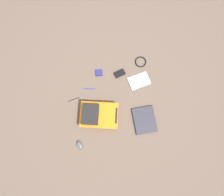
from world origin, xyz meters
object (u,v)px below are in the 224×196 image
Objects in this scene: backpack at (99,115)px; book_comic at (139,81)px; computer_mouse at (80,145)px; pen_black at (89,89)px; pen_blue at (73,99)px; earbud_pouch at (99,73)px; laptop at (144,120)px; power_brick at (120,73)px; cable_coil at (141,62)px.

book_comic is (-0.35, 0.54, -0.07)m from backpack.
pen_black is at bearing -123.95° from computer_mouse.
earbud_pouch is (-0.29, 0.35, 0.01)m from pen_blue.
pen_blue is (0.10, -0.20, -0.00)m from pen_black.
book_comic is (-0.48, 0.02, -0.01)m from laptop.
pen_black is at bearing -167.59° from backpack.
backpack is 3.71× the size of power_brick.
cable_coil is (-0.24, 0.06, -0.00)m from book_comic.
pen_blue is at bearing -82.08° from book_comic.
computer_mouse reaches higher than cable_coil.
pen_black is (-0.47, -0.60, -0.01)m from laptop.
earbud_pouch reaches higher than pen_black.
laptop reaches higher than book_comic.
power_brick is 0.65m from pen_blue.
book_comic reaches higher than pen_black.
power_brick is (-0.48, 0.32, -0.06)m from backpack.
pen_blue is 0.45m from earbud_pouch.
backpack is 0.85m from cable_coil.
book_comic is 2.84× the size of computer_mouse.
laptop is at bearing 51.98° from pen_black.
power_brick is 0.42m from pen_black.
backpack is 0.54m from earbud_pouch.
earbud_pouch is (-0.53, 0.07, -0.07)m from backpack.
pen_black is (0.25, -0.68, -0.00)m from cable_coil.
computer_mouse is 0.90m from earbud_pouch.
computer_mouse is 0.78× the size of power_brick.
laptop is 0.48m from book_comic.
cable_coil is at bearing -151.69° from computer_mouse.
pen_black is (0.14, -0.40, -0.01)m from power_brick.
computer_mouse reaches higher than pen_black.
cable_coil is 0.97× the size of pen_blue.
pen_black is 0.97× the size of pen_blue.
computer_mouse is (0.18, -0.79, 0.00)m from laptop.
pen_black is at bearing -71.11° from power_brick.
laptop is (0.12, 0.52, -0.06)m from backpack.
pen_black is at bearing 117.12° from pen_blue.
pen_black is 0.23m from earbud_pouch.
computer_mouse is 0.69× the size of cable_coil.
computer_mouse is at bearing -16.15° from pen_black.
cable_coil is 1.80× the size of earbud_pouch.
computer_mouse is at bearing -77.19° from laptop.
computer_mouse is 1.25× the size of earbud_pouch.
computer_mouse is 1.25m from cable_coil.
earbud_pouch is (0.07, -0.53, 0.01)m from cable_coil.
power_brick is (-0.78, 0.58, -0.00)m from computer_mouse.
computer_mouse reaches higher than earbud_pouch.
power_brick is (-0.60, -0.20, -0.00)m from laptop.
laptop reaches higher than power_brick.
book_comic is 1.96× the size of cable_coil.
power_brick reaches higher than earbud_pouch.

